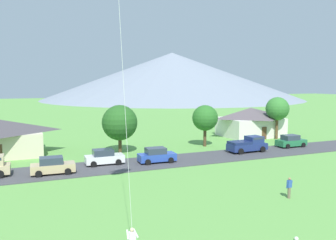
{
  "coord_description": "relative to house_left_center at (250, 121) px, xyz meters",
  "views": [
    {
      "loc": [
        -9.34,
        -6.5,
        9.16
      ],
      "look_at": [
        0.95,
        18.4,
        6.18
      ],
      "focal_mm": 37.15,
      "sensor_mm": 36.0,
      "label": 1
    }
  ],
  "objects": [
    {
      "name": "tree_right_of_center",
      "position": [
        2.09,
        -4.13,
        2.34
      ],
      "size": [
        3.7,
        3.7,
        6.72
      ],
      "color": "brown",
      "rests_on": "ground"
    },
    {
      "name": "parked_car_tan_west_end",
      "position": [
        -32.81,
        -12.97,
        -1.63
      ],
      "size": [
        4.27,
        2.21,
        1.68
      ],
      "color": "tan",
      "rests_on": "road_strip"
    },
    {
      "name": "soccer_ball",
      "position": [
        -20.89,
        -33.54,
        -2.37
      ],
      "size": [
        0.24,
        0.24,
        0.24
      ],
      "primitive_type": "sphere",
      "color": "white",
      "rests_on": "ground"
    },
    {
      "name": "house_left_center",
      "position": [
        0.0,
        0.0,
        0.0
      ],
      "size": [
        10.21,
        7.96,
        4.81
      ],
      "color": "silver",
      "rests_on": "ground"
    },
    {
      "name": "parked_car_green_east_end",
      "position": [
        -0.87,
        -10.7,
        -1.63
      ],
      "size": [
        4.22,
        2.11,
        1.68
      ],
      "color": "#237042",
      "rests_on": "road_strip"
    },
    {
      "name": "road_strip",
      "position": [
        -25.76,
        -12.14,
        -2.45
      ],
      "size": [
        160.0,
        6.21,
        0.08
      ],
      "primitive_type": "cube",
      "color": "#424247",
      "rests_on": "ground"
    },
    {
      "name": "watcher_person",
      "position": [
        -16.12,
        -27.54,
        -1.62
      ],
      "size": [
        0.56,
        0.24,
        1.68
      ],
      "color": "#70604C",
      "rests_on": "ground"
    },
    {
      "name": "parked_car_white_mid_east",
      "position": [
        -27.25,
        -10.99,
        -1.63
      ],
      "size": [
        4.23,
        2.15,
        1.68
      ],
      "color": "white",
      "rests_on": "road_strip"
    },
    {
      "name": "tree_near_left",
      "position": [
        -11.64,
        -5.41,
        1.55
      ],
      "size": [
        3.64,
        3.64,
        5.89
      ],
      "color": "#4C3823",
      "rests_on": "ground"
    },
    {
      "name": "pickup_truck_navy_east_side",
      "position": [
        -8.47,
        -11.28,
        -1.43
      ],
      "size": [
        5.25,
        2.43,
        1.99
      ],
      "color": "navy",
      "rests_on": "road_strip"
    },
    {
      "name": "tree_center",
      "position": [
        -24.01,
        -5.5,
        1.45
      ],
      "size": [
        4.53,
        4.53,
        6.22
      ],
      "color": "#4C3823",
      "rests_on": "ground"
    },
    {
      "name": "mountain_far_west_ridge",
      "position": [
        37.66,
        122.1,
        9.67
      ],
      "size": [
        134.42,
        134.42,
        24.33
      ],
      "primitive_type": "cone",
      "color": "gray",
      "rests_on": "ground"
    },
    {
      "name": "parked_car_blue_mid_west",
      "position": [
        -21.56,
        -12.32,
        -1.63
      ],
      "size": [
        4.26,
        2.19,
        1.68
      ],
      "color": "#2847A8",
      "rests_on": "road_strip"
    }
  ]
}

